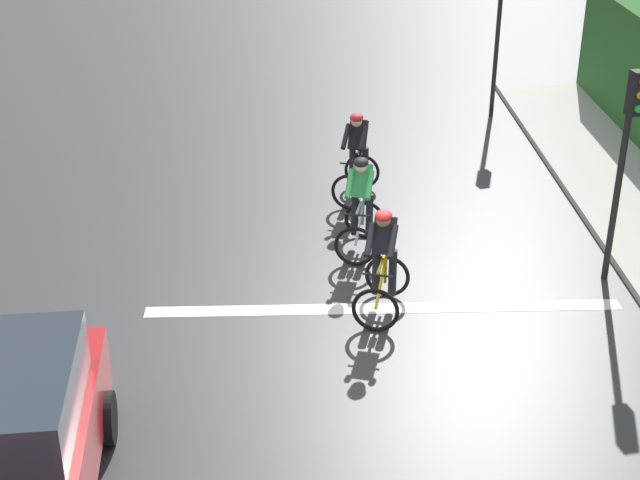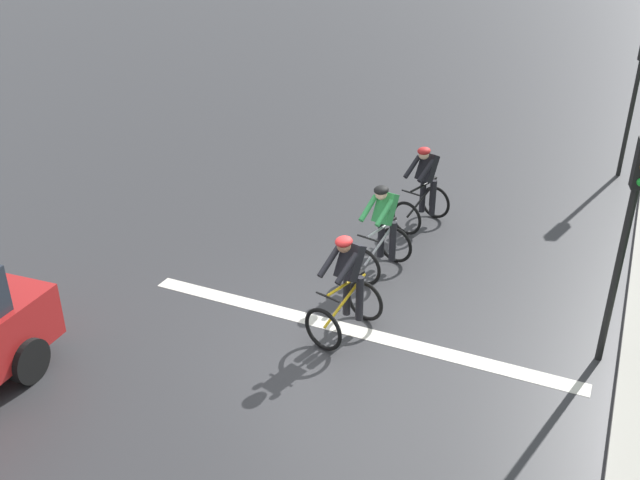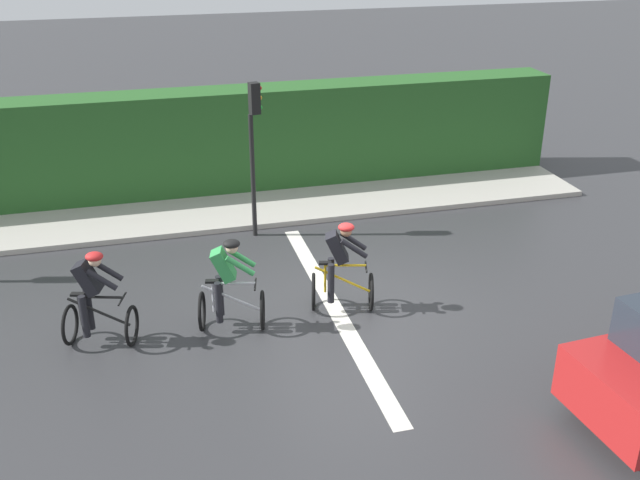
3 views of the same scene
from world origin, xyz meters
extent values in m
plane|color=#333335|center=(0.00, 0.00, 0.00)|extent=(80.00, 80.00, 0.00)
cube|color=silver|center=(0.00, 0.36, 0.00)|extent=(7.00, 0.30, 0.01)
torus|color=black|center=(-0.29, 3.88, 0.34)|extent=(0.67, 0.25, 0.68)
torus|color=black|center=(0.00, 4.85, 0.34)|extent=(0.67, 0.25, 0.68)
cylinder|color=black|center=(-0.14, 4.37, 0.59)|extent=(0.33, 0.96, 0.51)
cylinder|color=black|center=(-0.06, 4.66, 0.62)|extent=(0.04, 0.04, 0.55)
cylinder|color=black|center=(-0.16, 4.32, 0.87)|extent=(0.25, 0.70, 0.04)
cube|color=black|center=(-0.06, 4.66, 0.91)|extent=(0.16, 0.24, 0.04)
cylinder|color=black|center=(-0.26, 3.98, 0.84)|extent=(0.41, 0.15, 0.03)
cube|color=black|center=(-0.12, 4.46, 1.21)|extent=(0.41, 0.48, 0.57)
sphere|color=beige|center=(-0.16, 4.32, 1.52)|extent=(0.20, 0.20, 0.20)
ellipsoid|color=red|center=(-0.16, 4.32, 1.59)|extent=(0.31, 0.34, 0.14)
cylinder|color=black|center=(0.03, 4.53, 0.57)|extent=(0.12, 0.12, 0.74)
cylinder|color=black|center=(-0.20, 4.60, 0.57)|extent=(0.12, 0.12, 0.74)
cylinder|color=black|center=(-0.04, 4.14, 1.26)|extent=(0.22, 0.48, 0.37)
cylinder|color=black|center=(-0.35, 4.24, 1.26)|extent=(0.22, 0.48, 0.37)
torus|color=black|center=(-0.34, 1.72, 0.34)|extent=(0.68, 0.21, 0.68)
torus|color=black|center=(-0.11, 2.72, 0.34)|extent=(0.68, 0.21, 0.68)
cylinder|color=silver|center=(-0.22, 2.22, 0.59)|extent=(0.26, 0.97, 0.51)
cylinder|color=silver|center=(-0.16, 2.52, 0.62)|extent=(0.04, 0.04, 0.55)
cylinder|color=silver|center=(-0.24, 2.17, 0.87)|extent=(0.20, 0.71, 0.04)
cube|color=black|center=(-0.16, 2.52, 0.91)|extent=(0.15, 0.24, 0.04)
cylinder|color=black|center=(-0.31, 1.82, 0.84)|extent=(0.42, 0.12, 0.03)
cube|color=green|center=(-0.20, 2.32, 1.21)|extent=(0.38, 0.46, 0.57)
sphere|color=beige|center=(-0.24, 2.17, 1.52)|extent=(0.20, 0.20, 0.20)
ellipsoid|color=black|center=(-0.24, 2.17, 1.59)|extent=(0.30, 0.33, 0.14)
cylinder|color=black|center=(-0.06, 2.39, 0.57)|extent=(0.12, 0.12, 0.74)
cylinder|color=black|center=(-0.30, 2.45, 0.57)|extent=(0.12, 0.12, 0.74)
cylinder|color=green|center=(-0.11, 2.01, 1.26)|extent=(0.19, 0.49, 0.37)
cylinder|color=green|center=(-0.42, 2.08, 1.26)|extent=(0.19, 0.49, 0.37)
torus|color=black|center=(-0.19, -0.26, 0.34)|extent=(0.67, 0.23, 0.68)
torus|color=black|center=(0.08, 0.72, 0.34)|extent=(0.67, 0.23, 0.68)
cylinder|color=gold|center=(-0.06, 0.23, 0.59)|extent=(0.30, 0.97, 0.51)
cylinder|color=gold|center=(0.02, 0.53, 0.62)|extent=(0.04, 0.04, 0.55)
cylinder|color=gold|center=(-0.07, 0.18, 0.87)|extent=(0.23, 0.70, 0.04)
cube|color=black|center=(0.02, 0.53, 0.91)|extent=(0.15, 0.24, 0.04)
cylinder|color=black|center=(-0.16, -0.16, 0.84)|extent=(0.41, 0.14, 0.03)
cube|color=black|center=(-0.03, 0.33, 1.21)|extent=(0.40, 0.47, 0.57)
sphere|color=#9E7051|center=(-0.07, 0.18, 1.52)|extent=(0.20, 0.20, 0.20)
ellipsoid|color=red|center=(-0.07, 0.18, 1.59)|extent=(0.30, 0.33, 0.14)
cylinder|color=black|center=(0.11, 0.40, 0.57)|extent=(0.12, 0.12, 0.74)
cylinder|color=black|center=(-0.12, 0.46, 0.57)|extent=(0.12, 0.12, 0.74)
cylinder|color=black|center=(0.05, 0.01, 1.26)|extent=(0.21, 0.48, 0.37)
cylinder|color=black|center=(-0.26, 0.10, 1.26)|extent=(0.21, 0.48, 0.37)
cylinder|color=black|center=(-3.54, -2.59, 0.32)|extent=(0.27, 0.66, 0.64)
cylinder|color=black|center=(3.52, 1.17, 1.35)|extent=(0.10, 0.10, 2.70)
cylinder|color=black|center=(3.27, 8.95, 1.35)|extent=(0.10, 0.10, 2.70)
camera|label=1|loc=(-1.34, -11.57, 7.04)|focal=52.95mm
camera|label=2|loc=(3.29, -7.96, 6.07)|focal=39.26mm
camera|label=3|loc=(-10.98, 3.52, 6.57)|focal=41.05mm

